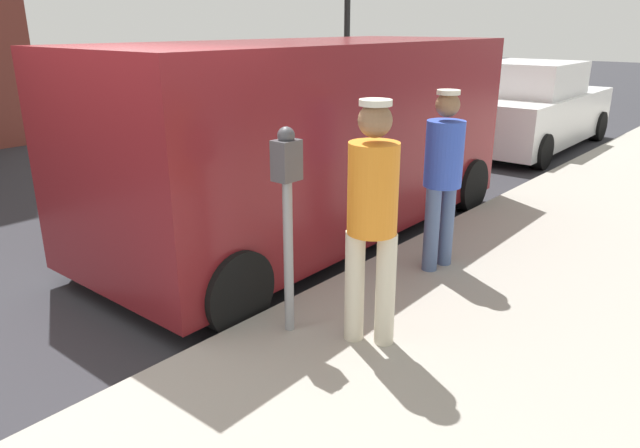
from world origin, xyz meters
The scene contains 6 objects.
ground_plane centered at (0.00, 0.00, 0.00)m, with size 80.00×80.00×0.00m, color #2D2D33.
parking_meter_near centered at (1.35, 0.81, 1.18)m, with size 0.14×0.18×1.52m.
pedestrian_in_orange centered at (1.89, 1.06, 1.14)m, with size 0.34×0.34×1.72m.
pedestrian_in_blue centered at (1.58, 2.58, 1.08)m, with size 0.34×0.36×1.63m.
parked_van centered at (-0.15, 2.76, 1.15)m, with size 2.22×5.24×2.15m.
parked_sedan_ahead centered at (-0.29, 9.28, 0.75)m, with size 2.02×4.44×1.65m.
Camera 1 is at (4.04, -1.97, 2.32)m, focal length 32.60 mm.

